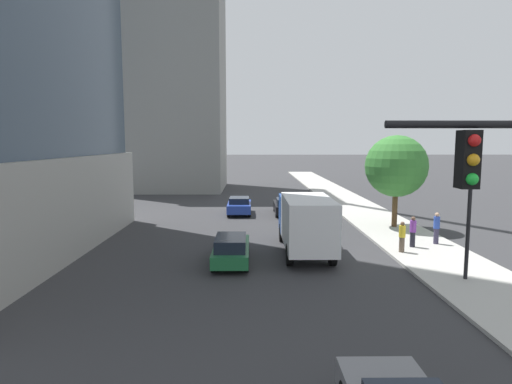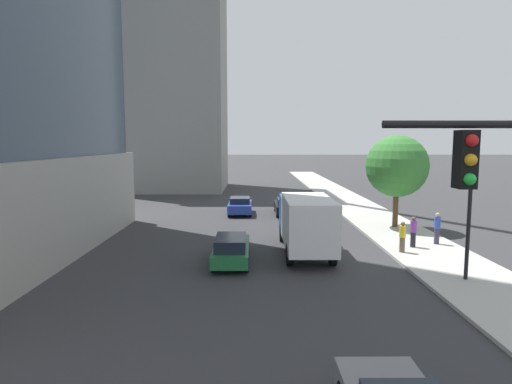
{
  "view_description": "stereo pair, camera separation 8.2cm",
  "coord_description": "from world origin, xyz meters",
  "px_view_note": "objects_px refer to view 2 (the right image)",
  "views": [
    {
      "loc": [
        -0.7,
        -3.77,
        5.91
      ],
      "look_at": [
        -0.48,
        16.28,
        3.59
      ],
      "focal_mm": 30.27,
      "sensor_mm": 36.0,
      "label": 1
    },
    {
      "loc": [
        -0.62,
        -3.77,
        5.91
      ],
      "look_at": [
        -0.48,
        16.28,
        3.59
      ],
      "focal_mm": 30.27,
      "sensor_mm": 36.0,
      "label": 2
    }
  ],
  "objects_px": {
    "construction_building": "(168,54)",
    "box_truck": "(306,220)",
    "street_lamp": "(470,193)",
    "pedestrian_purple_shirt": "(413,232)",
    "street_tree": "(397,166)",
    "pedestrian_blue_shirt": "(437,228)",
    "car_black": "(287,206)",
    "car_green": "(231,249)",
    "car_blue": "(240,206)",
    "pedestrian_yellow_shirt": "(402,237)"
  },
  "relations": [
    {
      "from": "car_black",
      "to": "pedestrian_blue_shirt",
      "type": "height_order",
      "value": "pedestrian_blue_shirt"
    },
    {
      "from": "construction_building",
      "to": "street_tree",
      "type": "xyz_separation_m",
      "value": [
        20.23,
        -25.68,
        -12.38
      ]
    },
    {
      "from": "car_green",
      "to": "pedestrian_yellow_shirt",
      "type": "xyz_separation_m",
      "value": [
        8.91,
        1.53,
        0.25
      ]
    },
    {
      "from": "pedestrian_blue_shirt",
      "to": "box_truck",
      "type": "bearing_deg",
      "value": -169.14
    },
    {
      "from": "street_lamp",
      "to": "car_blue",
      "type": "relative_size",
      "value": 1.39
    },
    {
      "from": "pedestrian_yellow_shirt",
      "to": "construction_building",
      "type": "bearing_deg",
      "value": 119.38
    },
    {
      "from": "car_black",
      "to": "street_lamp",
      "type": "bearing_deg",
      "value": -70.22
    },
    {
      "from": "street_tree",
      "to": "car_green",
      "type": "distance_m",
      "value": 14.14
    },
    {
      "from": "car_green",
      "to": "pedestrian_purple_shirt",
      "type": "bearing_deg",
      "value": 14.88
    },
    {
      "from": "street_tree",
      "to": "pedestrian_purple_shirt",
      "type": "bearing_deg",
      "value": -98.9
    },
    {
      "from": "street_lamp",
      "to": "box_truck",
      "type": "xyz_separation_m",
      "value": [
        -6.2,
        4.87,
        -2.04
      ]
    },
    {
      "from": "construction_building",
      "to": "street_lamp",
      "type": "relative_size",
      "value": 7.02
    },
    {
      "from": "box_truck",
      "to": "street_tree",
      "type": "bearing_deg",
      "value": 43.25
    },
    {
      "from": "street_tree",
      "to": "car_green",
      "type": "bearing_deg",
      "value": -142.06
    },
    {
      "from": "car_blue",
      "to": "car_green",
      "type": "relative_size",
      "value": 0.85
    },
    {
      "from": "car_black",
      "to": "street_tree",
      "type": "bearing_deg",
      "value": -40.06
    },
    {
      "from": "street_lamp",
      "to": "street_tree",
      "type": "height_order",
      "value": "street_tree"
    },
    {
      "from": "pedestrian_yellow_shirt",
      "to": "street_tree",
      "type": "bearing_deg",
      "value": 74.69
    },
    {
      "from": "pedestrian_purple_shirt",
      "to": "pedestrian_blue_shirt",
      "type": "bearing_deg",
      "value": 24.09
    },
    {
      "from": "construction_building",
      "to": "car_green",
      "type": "xyz_separation_m",
      "value": [
        9.43,
        -34.1,
        -15.94
      ]
    },
    {
      "from": "street_lamp",
      "to": "pedestrian_purple_shirt",
      "type": "distance_m",
      "value": 6.28
    },
    {
      "from": "car_blue",
      "to": "box_truck",
      "type": "bearing_deg",
      "value": -72.88
    },
    {
      "from": "street_lamp",
      "to": "pedestrian_blue_shirt",
      "type": "xyz_separation_m",
      "value": [
        1.46,
        6.34,
        -2.75
      ]
    },
    {
      "from": "street_tree",
      "to": "pedestrian_blue_shirt",
      "type": "distance_m",
      "value": 6.04
    },
    {
      "from": "car_green",
      "to": "box_truck",
      "type": "xyz_separation_m",
      "value": [
        3.85,
        1.88,
        1.06
      ]
    },
    {
      "from": "car_blue",
      "to": "car_green",
      "type": "height_order",
      "value": "car_green"
    },
    {
      "from": "car_black",
      "to": "box_truck",
      "type": "height_order",
      "value": "box_truck"
    },
    {
      "from": "pedestrian_blue_shirt",
      "to": "pedestrian_purple_shirt",
      "type": "distance_m",
      "value": 1.78
    },
    {
      "from": "pedestrian_blue_shirt",
      "to": "pedestrian_purple_shirt",
      "type": "xyz_separation_m",
      "value": [
        -1.62,
        -0.72,
        -0.06
      ]
    },
    {
      "from": "box_truck",
      "to": "pedestrian_purple_shirt",
      "type": "bearing_deg",
      "value": 7.03
    },
    {
      "from": "car_green",
      "to": "pedestrian_yellow_shirt",
      "type": "height_order",
      "value": "pedestrian_yellow_shirt"
    },
    {
      "from": "street_lamp",
      "to": "car_black",
      "type": "bearing_deg",
      "value": 109.78
    },
    {
      "from": "construction_building",
      "to": "street_lamp",
      "type": "distance_m",
      "value": 43.82
    },
    {
      "from": "car_green",
      "to": "pedestrian_blue_shirt",
      "type": "bearing_deg",
      "value": 16.24
    },
    {
      "from": "street_tree",
      "to": "pedestrian_yellow_shirt",
      "type": "bearing_deg",
      "value": -105.31
    },
    {
      "from": "street_tree",
      "to": "car_blue",
      "type": "xyz_separation_m",
      "value": [
        -10.79,
        5.97,
        -3.55
      ]
    },
    {
      "from": "street_lamp",
      "to": "pedestrian_purple_shirt",
      "type": "relative_size",
      "value": 3.28
    },
    {
      "from": "car_green",
      "to": "box_truck",
      "type": "relative_size",
      "value": 0.63
    },
    {
      "from": "street_lamp",
      "to": "car_green",
      "type": "distance_m",
      "value": 10.94
    },
    {
      "from": "street_lamp",
      "to": "car_blue",
      "type": "xyz_separation_m",
      "value": [
        -10.05,
        17.37,
        -3.09
      ]
    },
    {
      "from": "construction_building",
      "to": "box_truck",
      "type": "xyz_separation_m",
      "value": [
        13.28,
        -32.22,
        -14.88
      ]
    },
    {
      "from": "box_truck",
      "to": "pedestrian_purple_shirt",
      "type": "relative_size",
      "value": 4.4
    },
    {
      "from": "car_blue",
      "to": "box_truck",
      "type": "xyz_separation_m",
      "value": [
        3.85,
        -12.5,
        1.05
      ]
    },
    {
      "from": "street_lamp",
      "to": "car_black",
      "type": "height_order",
      "value": "street_lamp"
    },
    {
      "from": "construction_building",
      "to": "car_black",
      "type": "relative_size",
      "value": 8.59
    },
    {
      "from": "street_tree",
      "to": "car_blue",
      "type": "height_order",
      "value": "street_tree"
    },
    {
      "from": "car_blue",
      "to": "pedestrian_blue_shirt",
      "type": "xyz_separation_m",
      "value": [
        11.51,
        -11.03,
        0.34
      ]
    },
    {
      "from": "pedestrian_yellow_shirt",
      "to": "pedestrian_purple_shirt",
      "type": "bearing_deg",
      "value": 48.34
    },
    {
      "from": "street_lamp",
      "to": "pedestrian_yellow_shirt",
      "type": "relative_size",
      "value": 3.44
    },
    {
      "from": "car_blue",
      "to": "box_truck",
      "type": "height_order",
      "value": "box_truck"
    }
  ]
}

